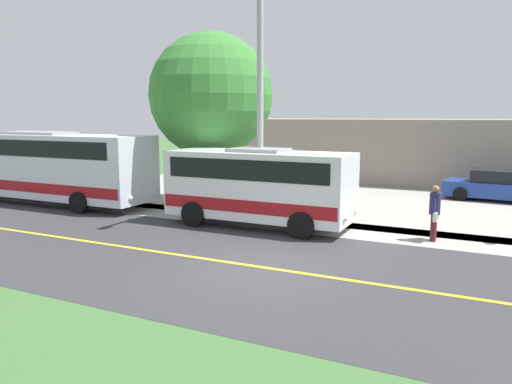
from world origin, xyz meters
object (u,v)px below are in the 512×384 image
object	(u,v)px
shuttle_bus_front	(259,184)
street_light_pole	(259,99)
transit_bus_rear	(41,164)
commercial_building	(383,148)
parked_car_near	(496,186)
tree_curbside	(211,96)
pedestrian_with_bags	(435,211)

from	to	relation	value
shuttle_bus_front	street_light_pole	bearing A→B (deg)	-152.69
transit_bus_rear	commercial_building	bearing A→B (deg)	144.11
parked_car_near	commercial_building	distance (m)	9.97
street_light_pole	tree_curbside	world-z (taller)	street_light_pole
shuttle_bus_front	pedestrian_with_bags	xyz separation A→B (m)	(-0.47, 5.96, -0.58)
commercial_building	parked_car_near	bearing A→B (deg)	43.09
pedestrian_with_bags	commercial_building	xyz separation A→B (m)	(-16.47, -5.01, 0.91)
tree_curbside	commercial_building	world-z (taller)	tree_curbside
shuttle_bus_front	parked_car_near	world-z (taller)	shuttle_bus_front
parked_car_near	tree_curbside	xyz separation A→B (m)	(6.77, -11.46, 4.15)
street_light_pole	commercial_building	xyz separation A→B (m)	(-16.52, 1.17, -2.70)
parked_car_near	street_light_pole	bearing A→B (deg)	-40.52
shuttle_bus_front	tree_curbside	size ratio (longest dim) A/B	0.90
pedestrian_with_bags	street_light_pole	distance (m)	7.16
tree_curbside	commercial_building	size ratio (longest dim) A/B	0.34
transit_bus_rear	parked_car_near	size ratio (longest dim) A/B	2.58
street_light_pole	tree_curbside	distance (m)	4.34
shuttle_bus_front	tree_curbside	bearing A→B (deg)	-128.20
street_light_pole	commercial_building	distance (m)	16.78
transit_bus_rear	tree_curbside	xyz separation A→B (m)	(-2.83, 7.48, 3.05)
street_light_pole	tree_curbside	size ratio (longest dim) A/B	1.10
tree_curbside	pedestrian_with_bags	bearing A→B (deg)	75.73
pedestrian_with_bags	parked_car_near	size ratio (longest dim) A/B	0.40
street_light_pole	commercial_building	bearing A→B (deg)	175.94
street_light_pole	commercial_building	size ratio (longest dim) A/B	0.37
pedestrian_with_bags	commercial_building	distance (m)	17.24
parked_car_near	tree_curbside	world-z (taller)	tree_curbside
tree_curbside	transit_bus_rear	bearing A→B (deg)	-69.30
tree_curbside	parked_car_near	bearing A→B (deg)	120.57
tree_curbside	shuttle_bus_front	bearing A→B (deg)	51.80
transit_bus_rear	pedestrian_with_bags	bearing A→B (deg)	91.20
shuttle_bus_front	pedestrian_with_bags	bearing A→B (deg)	94.55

